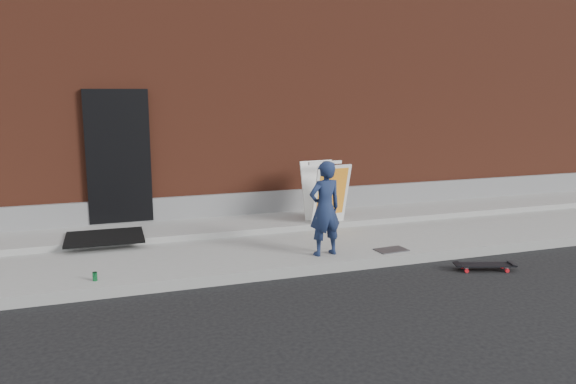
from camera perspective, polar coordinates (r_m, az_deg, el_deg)
name	(u,v)px	position (r m, az deg, el deg)	size (l,w,h in m)	color
ground	(328,274)	(7.86, 4.10, -8.28)	(80.00, 80.00, 0.00)	black
sidewalk	(292,241)	(9.18, 0.46, -5.02)	(20.00, 3.00, 0.15)	gray
apron	(276,222)	(9.98, -1.25, -3.03)	(20.00, 1.20, 0.10)	gray
building	(219,90)	(14.16, -7.01, 10.22)	(20.00, 8.10, 5.00)	#602A1A
child	(325,208)	(8.05, 3.77, -1.67)	(0.50, 0.33, 1.37)	#192648
skateboard	(485,265)	(8.42, 19.35, -7.04)	(0.85, 0.45, 0.09)	red
pizza_sign	(325,191)	(9.73, 3.83, 0.06)	(0.69, 0.80, 1.05)	silver
soda_can	(95,276)	(7.50, -19.02, -8.11)	(0.06, 0.06, 0.11)	#177638
doormat	(105,237)	(9.14, -18.12, -4.38)	(1.16, 0.94, 0.03)	black
utility_plate	(391,250)	(8.54, 10.45, -5.80)	(0.46, 0.30, 0.01)	#4D4D51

